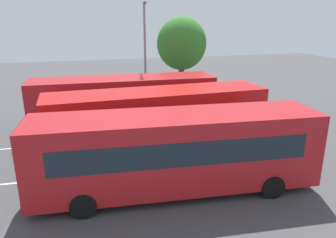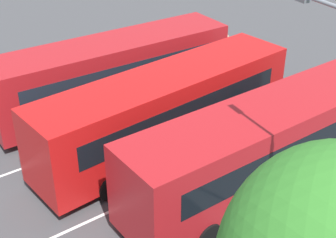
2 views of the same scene
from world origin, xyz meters
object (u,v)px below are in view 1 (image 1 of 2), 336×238
Objects in this scene: bus_center_left at (157,119)px; depot_tree at (182,44)px; bus_center_right at (175,150)px; street_lamp at (145,50)px; bus_far_left at (124,101)px.

depot_tree is (-4.48, -9.98, 2.89)m from bus_center_left.
bus_center_right is 1.46× the size of street_lamp.
bus_far_left is 1.00× the size of bus_center_left.
bus_center_left is (-1.14, 4.11, 0.00)m from bus_far_left.
street_lamp is at bearing -91.51° from bus_center_right.
bus_center_right is at bearing 71.48° from depot_tree.
bus_center_left is 4.22m from bus_center_right.
street_lamp reaches higher than depot_tree.
bus_center_right is at bearing 98.30° from bus_far_left.
depot_tree is (-5.61, -5.87, 2.89)m from bus_far_left.
depot_tree is (-4.75, -14.19, 2.89)m from bus_center_right.
bus_center_left is 11.31m from depot_tree.
bus_center_right is 1.67× the size of depot_tree.
depot_tree is at bearing -115.83° from bus_center_left.
bus_far_left is at bearing -79.42° from bus_center_right.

